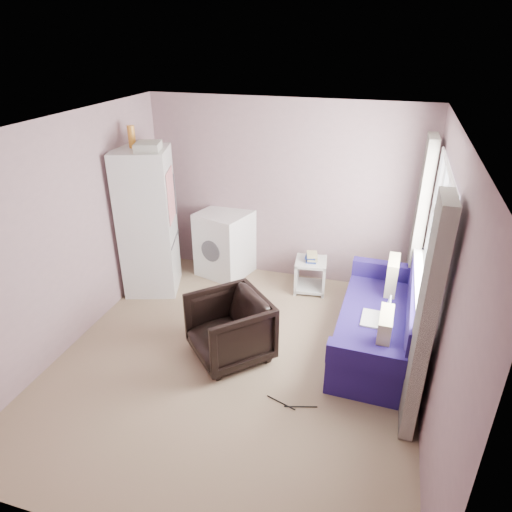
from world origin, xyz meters
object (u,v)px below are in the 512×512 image
(washing_machine, at_px, (225,242))
(sofa, at_px, (386,324))
(armchair, at_px, (229,326))
(side_table, at_px, (311,273))
(fridge, at_px, (148,222))

(washing_machine, height_order, sofa, washing_machine)
(armchair, bearing_deg, sofa, 66.26)
(washing_machine, bearing_deg, sofa, -10.52)
(side_table, relative_size, sofa, 0.28)
(side_table, bearing_deg, fridge, -165.52)
(sofa, bearing_deg, washing_machine, 154.66)
(fridge, relative_size, washing_machine, 2.34)
(side_table, bearing_deg, sofa, -45.13)
(fridge, height_order, sofa, fridge)
(fridge, distance_m, washing_machine, 1.18)
(side_table, height_order, sofa, sofa)
(armchair, xyz_separation_m, washing_machine, (-0.71, 1.82, 0.10))
(armchair, height_order, sofa, sofa)
(fridge, xyz_separation_m, side_table, (2.10, 0.54, -0.72))
(armchair, height_order, side_table, armchair)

